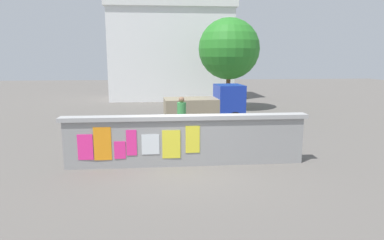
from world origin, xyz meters
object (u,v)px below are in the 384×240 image
object	(u,v)px
motorcycle	(144,131)
person_walking	(182,113)
bicycle_far	(205,139)
bicycle_near	(261,140)
tree_roadside	(229,49)
auto_rickshaw_truck	(208,106)

from	to	relation	value
motorcycle	person_walking	size ratio (longest dim) A/B	1.16
motorcycle	bicycle_far	xyz separation A→B (m)	(2.10, -1.09, -0.10)
bicycle_near	bicycle_far	xyz separation A→B (m)	(-1.84, 0.27, 0.00)
tree_roadside	bicycle_near	bearing A→B (deg)	-94.29
tree_roadside	person_walking	bearing A→B (deg)	-114.52
bicycle_far	person_walking	bearing A→B (deg)	111.38
motorcycle	person_walking	distance (m)	1.65
bicycle_far	tree_roadside	bearing A→B (deg)	74.03
auto_rickshaw_truck	bicycle_far	world-z (taller)	auto_rickshaw_truck
person_walking	bicycle_near	bearing A→B (deg)	-38.83
auto_rickshaw_truck	bicycle_near	size ratio (longest dim) A/B	2.15
bicycle_near	bicycle_far	size ratio (longest dim) A/B	1.01
motorcycle	tree_roadside	size ratio (longest dim) A/B	0.35
auto_rickshaw_truck	tree_roadside	bearing A→B (deg)	67.88
auto_rickshaw_truck	tree_roadside	xyz separation A→B (m)	(1.84, 4.52, 2.67)
auto_rickshaw_truck	motorcycle	xyz separation A→B (m)	(-2.78, -3.20, -0.44)
bicycle_far	person_walking	xyz separation A→B (m)	(-0.69, 1.77, 0.62)
motorcycle	tree_roadside	world-z (taller)	tree_roadside
motorcycle	tree_roadside	distance (m)	9.52
auto_rickshaw_truck	person_walking	xyz separation A→B (m)	(-1.38, -2.52, 0.09)
motorcycle	bicycle_far	distance (m)	2.37
bicycle_far	tree_roadside	size ratio (longest dim) A/B	0.32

